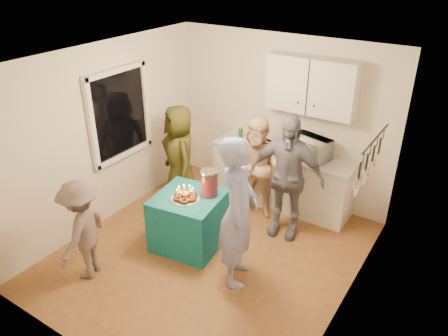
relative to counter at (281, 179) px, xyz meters
The scene contains 19 objects.
floor 1.76m from the counter, 96.71° to the right, with size 4.00×4.00×0.00m, color brown.
ceiling 2.76m from the counter, 96.71° to the right, with size 4.00×4.00×0.00m, color white.
back_wall 0.94m from the counter, 123.69° to the left, with size 3.60×3.60×0.00m, color silver.
left_wall 2.77m from the counter, 139.64° to the right, with size 4.00×4.00×0.00m, color silver.
right_wall 2.49m from the counter, 46.74° to the right, with size 4.00×4.00×0.00m, color silver.
window_night 2.66m from the counter, 144.60° to the right, with size 0.04×1.00×1.20m, color black.
counter is the anchor object (origin of this frame).
countertop 0.46m from the counter, 90.00° to the right, with size 2.24×0.62×0.05m, color beige.
upper_cabinet 1.56m from the counter, 26.57° to the left, with size 1.30×0.30×0.80m, color white.
pot_rack 2.16m from the counter, 33.34° to the right, with size 0.12×1.00×0.60m, color black.
microwave 0.76m from the counter, ahead, with size 0.57×0.39×0.32m, color white.
party_table 1.75m from the counter, 108.77° to the right, with size 0.85×0.85×0.76m, color #126D7A.
donut_cake 1.87m from the counter, 107.49° to the right, with size 0.38×0.38×0.18m, color #381C0C, non-canonical shape.
punch_jar 1.59m from the counter, 103.41° to the right, with size 0.22×0.22×0.34m, color red.
man_birthday 1.99m from the counter, 79.63° to the right, with size 0.69×0.46×1.90m, color #929ED5.
woman_back_left 1.63m from the counter, 147.77° to the right, with size 0.80×0.52×1.63m, color brown.
woman_back_center 0.63m from the counter, 106.52° to the right, with size 0.77×0.60×1.58m, color #FFB185.
woman_back_right 0.93m from the counter, 60.69° to the right, with size 1.06×0.44×1.80m, color black.
child_near_left 3.13m from the counter, 113.90° to the right, with size 0.85×0.49×1.31m, color #5D4C4A.
Camera 1 is at (2.73, -3.85, 3.72)m, focal length 35.00 mm.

